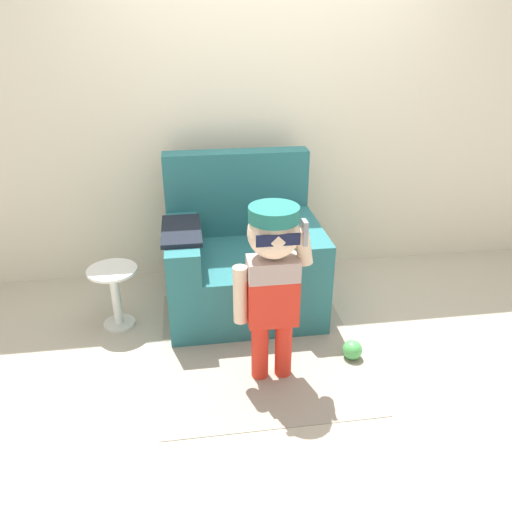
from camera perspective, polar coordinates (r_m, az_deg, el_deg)
ground_plane at (r=3.67m, az=2.36°, el=-5.49°), size 10.00×10.00×0.00m
wall_back at (r=3.82m, az=0.89°, el=16.72°), size 10.00×0.05×2.60m
armchair at (r=3.54m, az=-1.64°, el=-0.31°), size 1.06×0.91×1.04m
person_child at (r=2.64m, az=1.90°, el=-1.50°), size 0.43×0.32×1.05m
side_table at (r=3.44m, az=-15.81°, el=-3.92°), size 0.32×0.32×0.43m
rug at (r=3.24m, az=0.29°, el=-10.19°), size 1.22×1.43×0.01m
toy_ball at (r=3.17m, az=10.96°, el=-10.47°), size 0.12×0.12×0.12m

